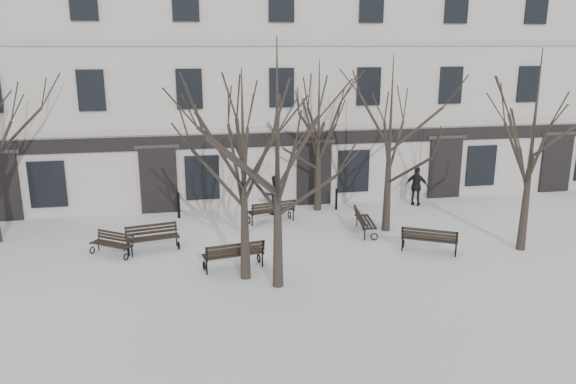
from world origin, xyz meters
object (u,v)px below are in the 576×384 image
object	(u,v)px
bench_0	(152,237)
bench_5	(364,221)
bench_2	(429,239)
bench_3	(113,243)
tree_3	(534,127)
bench_1	(234,254)
tree_1	(243,151)
bench_4	(272,210)
tree_2	(277,136)

from	to	relation	value
bench_0	bench_5	bearing A→B (deg)	-8.23
bench_2	bench_3	world-z (taller)	bench_2
tree_3	bench_2	size ratio (longest dim) A/B	3.54
bench_1	bench_3	world-z (taller)	bench_1
tree_1	bench_5	xyz separation A→B (m)	(5.10, 3.51, -3.61)
tree_1	bench_2	distance (m)	7.66
bench_0	bench_1	xyz separation A→B (m)	(2.71, -2.36, 0.04)
bench_0	bench_5	size ratio (longest dim) A/B	1.02
bench_3	bench_4	xyz separation A→B (m)	(6.13, 2.60, 0.09)
tree_3	bench_2	xyz separation A→B (m)	(-3.45, 0.28, -3.93)
bench_1	bench_4	distance (m)	5.16
tree_1	bench_1	world-z (taller)	tree_1
bench_0	bench_3	xyz separation A→B (m)	(-1.37, -0.22, -0.07)
bench_0	bench_3	world-z (taller)	bench_0
tree_2	bench_5	world-z (taller)	tree_2
bench_4	bench_1	bearing A→B (deg)	53.67
bench_3	bench_5	size ratio (longest dim) A/B	0.85
tree_3	bench_5	distance (m)	7.01
tree_3	bench_0	bearing A→B (deg)	169.51
tree_1	bench_4	size ratio (longest dim) A/B	3.22
tree_2	bench_4	xyz separation A→B (m)	(0.84, 6.31, -4.14)
tree_1	bench_2	world-z (taller)	tree_1
bench_0	bench_2	distance (m)	9.95
bench_1	bench_4	world-z (taller)	bench_1
tree_2	bench_0	size ratio (longest dim) A/B	3.84
tree_3	bench_4	world-z (taller)	tree_3
tree_2	bench_0	distance (m)	6.94
bench_3	bench_0	bearing A→B (deg)	44.96
bench_4	bench_2	bearing A→B (deg)	124.54
bench_4	tree_2	bearing A→B (deg)	69.45
bench_0	tree_2	bearing A→B (deg)	-56.02
tree_2	bench_3	bearing A→B (deg)	145.00
tree_1	bench_0	size ratio (longest dim) A/B	3.38
bench_1	tree_3	bearing A→B (deg)	169.85
bench_1	bench_2	size ratio (longest dim) A/B	1.03
tree_3	bench_4	distance (m)	10.46
tree_3	bench_1	size ratio (longest dim) A/B	3.43
tree_2	bench_2	bearing A→B (deg)	17.02
bench_0	bench_1	world-z (taller)	bench_1
tree_2	bench_2	xyz separation A→B (m)	(5.79, 1.77, -4.14)
bench_0	tree_1	bearing A→B (deg)	-57.03
bench_1	bench_4	size ratio (longest dim) A/B	1.02
tree_3	bench_5	xyz separation A→B (m)	(-5.05, 2.82, -3.96)
bench_1	bench_5	distance (m)	6.06
bench_3	bench_4	distance (m)	6.66
bench_0	bench_4	distance (m)	5.32
tree_1	bench_4	world-z (taller)	tree_1
tree_1	bench_2	bearing A→B (deg)	8.23
bench_0	bench_2	bearing A→B (deg)	-23.47
bench_4	tree_3	bearing A→B (deg)	137.21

